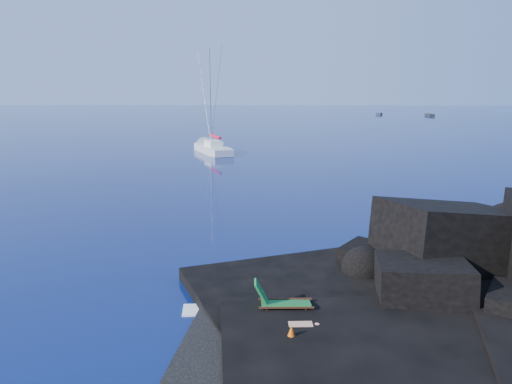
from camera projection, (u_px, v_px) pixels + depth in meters
ground at (176, 352)px, 14.56m from camera, size 400.00×400.00×0.00m
beach at (328, 345)px, 14.96m from camera, size 9.08×6.86×0.70m
surf_foam at (327, 286)px, 19.36m from camera, size 10.00×8.00×0.06m
sailboat at (212, 153)px, 58.64m from camera, size 6.72×11.53×12.06m
deck_chair at (286, 296)px, 16.05m from camera, size 1.83×0.85×1.24m
towel at (300, 332)px, 14.96m from camera, size 2.04×1.04×0.05m
sunbather at (301, 327)px, 14.93m from camera, size 1.92×0.58×0.27m
marker_cone at (291, 335)px, 14.21m from camera, size 0.42×0.42×0.60m
distant_boat_a at (379, 115)px, 137.65m from camera, size 2.54×4.11×0.52m
distant_boat_b at (430, 116)px, 132.48m from camera, size 1.36×4.34×0.58m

